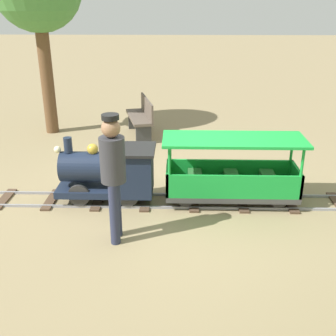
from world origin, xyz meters
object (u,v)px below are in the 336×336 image
(passenger_car, at_px, (232,177))
(conductor_person, at_px, (113,169))
(park_bench, at_px, (141,117))
(locomotive, at_px, (110,172))

(passenger_car, distance_m, conductor_person, 1.93)
(passenger_car, height_order, park_bench, passenger_car)
(park_bench, bearing_deg, passenger_car, -153.59)
(conductor_person, height_order, park_bench, conductor_person)
(conductor_person, relative_size, park_bench, 1.19)
(passenger_car, height_order, conductor_person, conductor_person)
(passenger_car, bearing_deg, locomotive, 90.00)
(conductor_person, bearing_deg, locomotive, 12.31)
(locomotive, bearing_deg, conductor_person, -167.69)
(locomotive, bearing_deg, park_bench, -3.27)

